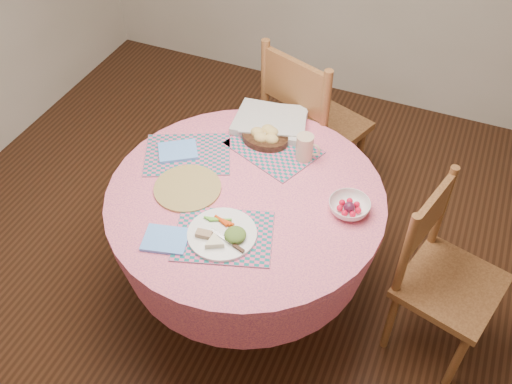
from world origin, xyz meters
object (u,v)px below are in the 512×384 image
dining_table (246,223)px  dinner_plate (223,234)px  chair_right (442,274)px  latte_mug (305,147)px  fruit_bowl (349,207)px  bread_bowl (265,136)px  wicker_trivet (188,188)px  chair_back (309,124)px

dining_table → dinner_plate: bearing=-86.4°
chair_right → latte_mug: (-0.74, 0.20, 0.34)m
dining_table → latte_mug: (0.16, 0.32, 0.26)m
dinner_plate → fruit_bowl: 0.55m
bread_bowl → chair_right: bearing=-14.2°
wicker_trivet → latte_mug: 0.57m
chair_right → fruit_bowl: chair_right is taller
chair_right → fruit_bowl: 0.54m
chair_right → dining_table: bearing=113.0°
dining_table → wicker_trivet: (-0.25, -0.07, 0.20)m
dinner_plate → chair_back: bearing=89.5°
wicker_trivet → latte_mug: latte_mug is taller
dinner_plate → bread_bowl: bread_bowl is taller
dinner_plate → fruit_bowl: bearing=38.3°
chair_back → latte_mug: chair_back is taller
wicker_trivet → bread_bowl: (0.19, 0.44, 0.03)m
chair_back → bread_bowl: (-0.08, -0.46, 0.23)m
wicker_trivet → chair_right: bearing=9.7°
bread_bowl → fruit_bowl: bearing=-29.9°
bread_bowl → latte_mug: 0.22m
dining_table → chair_right: (0.90, 0.12, -0.07)m
chair_right → wicker_trivet: 1.19m
wicker_trivet → fruit_bowl: size_ratio=1.33×
chair_back → wicker_trivet: bearing=93.4°
dinner_plate → fruit_bowl: dinner_plate is taller
dining_table → chair_right: bearing=7.7°
dinner_plate → latte_mug: (0.14, 0.59, 0.05)m
dining_table → fruit_bowl: bearing=9.3°
dinner_plate → wicker_trivet: bearing=143.9°
chair_back → wicker_trivet: size_ratio=3.53×
dinner_plate → latte_mug: latte_mug is taller
dining_table → wicker_trivet: bearing=-163.6°
chair_back → dinner_plate: (-0.01, -1.09, 0.22)m
bread_bowl → fruit_bowl: 0.58m
dinner_plate → bread_bowl: bearing=96.4°
dinner_plate → dining_table: bearing=93.6°
chair_back → dinner_plate: size_ratio=3.70×
dining_table → chair_right: 0.91m
dining_table → wicker_trivet: wicker_trivet is taller
wicker_trivet → bread_bowl: bearing=65.9°
chair_back → fruit_bowl: 0.89m
dining_table → dinner_plate: dinner_plate is taller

